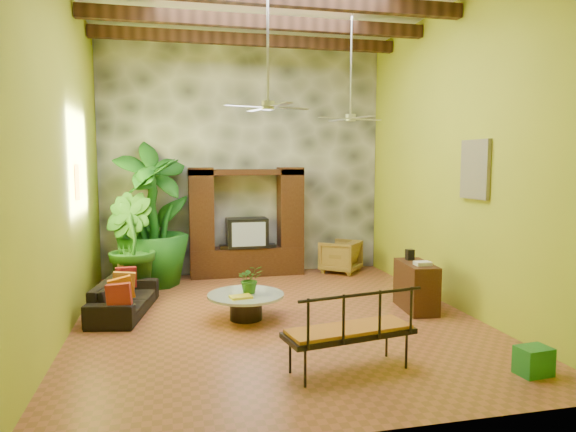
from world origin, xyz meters
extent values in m
plane|color=brown|center=(0.00, 0.00, 0.00)|extent=(7.00, 7.00, 0.00)
cube|color=gold|center=(0.00, 3.50, 2.50)|extent=(6.00, 0.02, 5.00)
cube|color=gold|center=(-3.00, 0.00, 2.50)|extent=(0.02, 7.00, 5.00)
cube|color=gold|center=(3.00, 0.00, 2.50)|extent=(0.02, 7.00, 5.00)
cube|color=#3C4045|center=(0.00, 3.44, 2.50)|extent=(5.98, 0.10, 4.98)
cube|color=#371D11|center=(0.00, 1.30, 4.78)|extent=(5.95, 0.16, 0.22)
cube|color=#371D11|center=(0.00, 2.60, 4.78)|extent=(5.95, 0.16, 0.22)
cube|color=black|center=(0.00, 3.14, 0.30)|extent=(2.40, 0.50, 0.60)
cube|color=black|center=(-0.95, 3.14, 1.30)|extent=(0.50, 0.48, 2.00)
cube|color=black|center=(0.95, 3.14, 1.30)|extent=(0.50, 0.48, 2.00)
cube|color=black|center=(0.00, 3.14, 2.20)|extent=(2.40, 0.48, 0.12)
cube|color=black|center=(0.00, 3.12, 0.92)|extent=(0.85, 0.52, 0.62)
cube|color=#8C99A8|center=(0.00, 2.85, 0.92)|extent=(0.70, 0.02, 0.50)
cylinder|color=#ABACB0|center=(-0.20, -0.40, 4.10)|extent=(0.04, 0.04, 1.80)
cylinder|color=#ABACB0|center=(-0.20, -0.40, 3.20)|extent=(0.18, 0.18, 0.12)
cube|color=#ABACB0|center=(0.15, -0.31, 3.18)|extent=(0.58, 0.26, 0.01)
cube|color=#ABACB0|center=(-0.29, -0.05, 3.18)|extent=(0.26, 0.58, 0.01)
cube|color=#ABACB0|center=(-0.55, -0.49, 3.18)|extent=(0.58, 0.26, 0.01)
cube|color=#ABACB0|center=(-0.11, -0.75, 3.18)|extent=(0.26, 0.58, 0.01)
cylinder|color=#ABACB0|center=(1.60, 1.20, 4.10)|extent=(0.04, 0.04, 1.80)
cylinder|color=#ABACB0|center=(1.60, 1.20, 3.20)|extent=(0.18, 0.18, 0.12)
cube|color=#ABACB0|center=(1.95, 1.29, 3.18)|extent=(0.58, 0.26, 0.01)
cube|color=#ABACB0|center=(1.51, 1.55, 3.18)|extent=(0.26, 0.58, 0.01)
cube|color=#ABACB0|center=(1.25, 1.11, 3.18)|extent=(0.58, 0.26, 0.01)
cube|color=#ABACB0|center=(1.69, 0.85, 3.18)|extent=(0.26, 0.58, 0.01)
cube|color=yellow|center=(-2.96, 1.00, 2.10)|extent=(0.06, 0.32, 0.55)
cube|color=#255888|center=(2.96, -0.60, 2.30)|extent=(0.06, 0.70, 0.90)
imported|color=black|center=(-2.32, 0.79, 0.27)|extent=(1.04, 1.93, 0.53)
imported|color=olive|center=(2.04, 2.97, 0.36)|extent=(1.09, 1.09, 0.71)
imported|color=#1C631A|center=(-1.90, 2.93, 1.42)|extent=(1.78, 1.54, 2.84)
imported|color=#225C18|center=(-2.31, 1.93, 0.93)|extent=(1.27, 1.31, 1.86)
imported|color=#185717|center=(-1.93, 2.65, 1.24)|extent=(1.39, 1.39, 2.48)
cylinder|color=black|center=(-0.47, 0.05, 0.18)|extent=(0.50, 0.50, 0.36)
cylinder|color=silver|center=(-0.47, 0.05, 0.38)|extent=(1.17, 1.17, 0.04)
imported|color=#275E18|center=(-0.40, 0.10, 0.62)|extent=(0.41, 0.36, 0.44)
cube|color=#F7FD1B|center=(-0.58, -0.17, 0.42)|extent=(0.35, 0.27, 0.03)
cube|color=black|center=(0.41, -2.16, 0.45)|extent=(1.60, 0.77, 0.06)
cube|color=#A65E1D|center=(0.41, -2.16, 0.49)|extent=(1.51, 0.71, 0.06)
cube|color=black|center=(0.41, -2.44, 0.72)|extent=(1.52, 0.30, 0.54)
cube|color=#3A2212|center=(2.31, -0.06, 0.39)|extent=(0.53, 1.02, 0.78)
cube|color=#207823|center=(2.42, -2.73, 0.16)|extent=(0.39, 0.31, 0.32)
camera|label=1|loc=(-1.56, -7.59, 2.41)|focal=32.00mm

